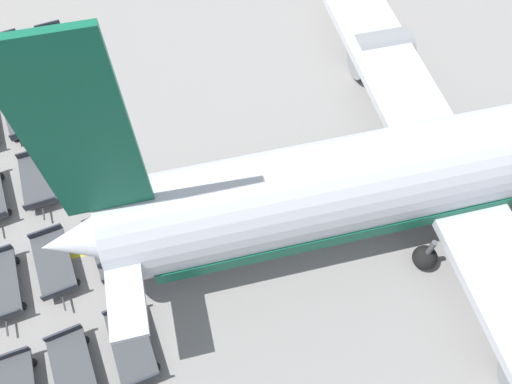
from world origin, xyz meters
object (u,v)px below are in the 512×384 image
object	(u,v)px
baggage_dolly_row_mid_a_col_b	(21,116)
baggage_dolly_row_mid_b_col_d	(110,248)
baggage_dolly_row_mid_b_col_a	(54,46)
baggage_dolly_row_mid_b_col_c	(83,169)
airplane	(469,162)
baggage_dolly_row_mid_b_col_e	(132,345)
baggage_dolly_row_mid_b_col_b	(64,101)
baggage_dolly_row_mid_a_col_c	(38,180)
baggage_dolly_row_mid_a_col_d	(54,263)
baggage_dolly_row_mid_a_col_e	(74,372)
baggage_dolly_row_mid_a_col_a	(10,55)
baggage_dolly_row_near_col_d	(1,285)

from	to	relation	value
baggage_dolly_row_mid_a_col_b	baggage_dolly_row_mid_b_col_d	world-z (taller)	same
baggage_dolly_row_mid_b_col_a	baggage_dolly_row_mid_b_col_c	distance (m)	9.36
airplane	baggage_dolly_row_mid_b_col_a	bearing A→B (deg)	-136.57
airplane	baggage_dolly_row_mid_b_col_e	size ratio (longest dim) A/B	9.42
baggage_dolly_row_mid_b_col_b	baggage_dolly_row_mid_b_col_c	xyz separation A→B (m)	(4.79, 0.10, 0.00)
baggage_dolly_row_mid_b_col_b	baggage_dolly_row_mid_b_col_c	world-z (taller)	same
baggage_dolly_row_mid_b_col_e	baggage_dolly_row_mid_a_col_b	bearing A→B (deg)	-169.21
airplane	baggage_dolly_row_mid_a_col_c	bearing A→B (deg)	-112.83
airplane	baggage_dolly_row_mid_b_col_a	distance (m)	23.45
baggage_dolly_row_mid_a_col_d	baggage_dolly_row_mid_b_col_d	xyz separation A→B (m)	(0.13, 2.42, 0.00)
baggage_dolly_row_mid_a_col_e	baggage_dolly_row_mid_b_col_d	bearing A→B (deg)	152.88
baggage_dolly_row_mid_a_col_a	baggage_dolly_row_mid_b_col_d	bearing A→B (deg)	10.87
baggage_dolly_row_mid_b_col_e	baggage_dolly_row_mid_b_col_d	bearing A→B (deg)	178.75
baggage_dolly_row_mid_a_col_e	baggage_dolly_row_mid_b_col_b	bearing A→B (deg)	171.96
baggage_dolly_row_mid_b_col_b	baggage_dolly_row_mid_a_col_a	bearing A→B (deg)	-153.85
baggage_dolly_row_mid_a_col_a	baggage_dolly_row_mid_a_col_b	xyz separation A→B (m)	(4.92, -0.00, 0.00)
airplane	baggage_dolly_row_mid_b_col_b	size ratio (longest dim) A/B	9.37
baggage_dolly_row_mid_b_col_d	airplane	bearing A→B (deg)	79.61
baggage_dolly_row_mid_a_col_b	baggage_dolly_row_mid_b_col_b	size ratio (longest dim) A/B	1.00
baggage_dolly_row_near_col_d	baggage_dolly_row_mid_a_col_e	size ratio (longest dim) A/B	0.99
airplane	baggage_dolly_row_mid_a_col_b	bearing A→B (deg)	-123.32
baggage_dolly_row_mid_a_col_a	baggage_dolly_row_mid_b_col_e	xyz separation A→B (m)	(18.72, 2.63, 0.00)
baggage_dolly_row_mid_b_col_c	baggage_dolly_row_mid_b_col_d	world-z (taller)	same
baggage_dolly_row_mid_a_col_c	baggage_dolly_row_mid_b_col_c	bearing A→B (deg)	87.41
baggage_dolly_row_mid_a_col_a	baggage_dolly_row_mid_a_col_d	bearing A→B (deg)	1.25
baggage_dolly_row_mid_a_col_c	baggage_dolly_row_mid_b_col_e	size ratio (longest dim) A/B	1.00
baggage_dolly_row_mid_b_col_d	baggage_dolly_row_mid_b_col_e	xyz separation A→B (m)	(4.54, -0.10, 0.00)
baggage_dolly_row_near_col_d	baggage_dolly_row_mid_b_col_a	xyz separation A→B (m)	(-14.15, 4.40, 0.00)
airplane	baggage_dolly_row_mid_a_col_b	distance (m)	22.26
baggage_dolly_row_mid_a_col_c	baggage_dolly_row_mid_a_col_e	xyz separation A→B (m)	(9.52, 0.05, 0.00)
baggage_dolly_row_mid_a_col_e	baggage_dolly_row_mid_a_col_d	bearing A→B (deg)	179.92
baggage_dolly_row_mid_a_col_d	baggage_dolly_row_mid_b_col_a	size ratio (longest dim) A/B	1.00
baggage_dolly_row_mid_b_col_e	baggage_dolly_row_mid_b_col_a	bearing A→B (deg)	-179.47
baggage_dolly_row_mid_a_col_c	baggage_dolly_row_mid_a_col_b	bearing A→B (deg)	-176.68
baggage_dolly_row_near_col_d	baggage_dolly_row_mid_b_col_c	bearing A→B (deg)	137.66
baggage_dolly_row_mid_a_col_a	baggage_dolly_row_mid_a_col_c	distance (m)	9.40
baggage_dolly_row_mid_b_col_a	baggage_dolly_row_mid_b_col_b	world-z (taller)	same
baggage_dolly_row_mid_b_col_c	baggage_dolly_row_mid_b_col_d	distance (m)	4.70
baggage_dolly_row_mid_a_col_b	baggage_dolly_row_mid_b_col_d	size ratio (longest dim) A/B	1.00
baggage_dolly_row_near_col_d	baggage_dolly_row_mid_a_col_b	size ratio (longest dim) A/B	0.99
baggage_dolly_row_mid_a_col_b	baggage_dolly_row_mid_b_col_b	bearing A→B (deg)	95.27
baggage_dolly_row_mid_a_col_b	baggage_dolly_row_mid_a_col_e	world-z (taller)	same
airplane	baggage_dolly_row_mid_a_col_a	xyz separation A→B (m)	(-17.08, -18.50, -2.37)
baggage_dolly_row_mid_a_col_a	baggage_dolly_row_mid_a_col_e	distance (m)	18.92
airplane	baggage_dolly_row_mid_b_col_e	distance (m)	16.13
baggage_dolly_row_near_col_d	baggage_dolly_row_mid_b_col_c	distance (m)	6.47
airplane	baggage_dolly_row_mid_a_col_e	size ratio (longest dim) A/B	9.37
baggage_dolly_row_mid_a_col_d	baggage_dolly_row_mid_b_col_b	world-z (taller)	same
baggage_dolly_row_mid_b_col_e	baggage_dolly_row_mid_b_col_c	bearing A→B (deg)	-178.68
baggage_dolly_row_mid_a_col_a	baggage_dolly_row_mid_a_col_c	size ratio (longest dim) A/B	1.01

